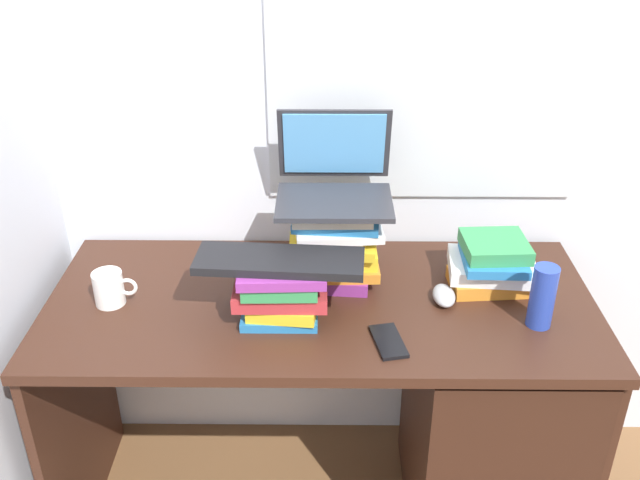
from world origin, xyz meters
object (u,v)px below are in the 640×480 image
(book_stack_side, at_px, (493,264))
(laptop, at_px, (334,177))
(computer_mouse, at_px, (444,296))
(water_bottle, at_px, (543,297))
(book_stack_tall, at_px, (334,245))
(cell_phone, at_px, (388,341))
(keyboard, at_px, (280,261))
(mug, at_px, (110,288))
(book_stack_keyboard_riser, at_px, (281,291))
(desk, at_px, (451,407))

(book_stack_side, xyz_separation_m, laptop, (-0.44, 0.09, 0.22))
(computer_mouse, bearing_deg, water_bottle, -24.91)
(book_stack_tall, bearing_deg, cell_phone, -66.08)
(keyboard, relative_size, mug, 3.60)
(water_bottle, bearing_deg, computer_mouse, 155.09)
(computer_mouse, distance_m, mug, 0.89)
(book_stack_side, bearing_deg, computer_mouse, -150.65)
(computer_mouse, relative_size, mug, 0.89)
(book_stack_tall, relative_size, keyboard, 0.62)
(mug, xyz_separation_m, water_bottle, (1.12, -0.09, 0.04))
(book_stack_tall, xyz_separation_m, cell_phone, (0.13, -0.30, -0.11))
(book_stack_keyboard_riser, xyz_separation_m, water_bottle, (0.66, -0.02, 0.00))
(desk, height_order, book_stack_tall, book_stack_tall)
(book_stack_tall, xyz_separation_m, book_stack_side, (0.43, -0.03, -0.04))
(book_stack_tall, bearing_deg, book_stack_keyboard_riser, -125.62)
(computer_mouse, bearing_deg, laptop, 150.64)
(laptop, relative_size, computer_mouse, 2.97)
(book_stack_tall, bearing_deg, book_stack_side, -4.05)
(book_stack_side, height_order, mug, book_stack_side)
(book_stack_keyboard_riser, distance_m, mug, 0.47)
(keyboard, relative_size, water_bottle, 2.49)
(book_stack_tall, height_order, book_stack_keyboard_riser, book_stack_tall)
(keyboard, distance_m, cell_phone, 0.33)
(book_stack_keyboard_riser, relative_size, book_stack_side, 0.97)
(laptop, height_order, computer_mouse, laptop)
(desk, relative_size, book_stack_side, 6.01)
(book_stack_tall, distance_m, water_bottle, 0.56)
(book_stack_keyboard_riser, distance_m, keyboard, 0.09)
(mug, bearing_deg, computer_mouse, 1.13)
(desk, height_order, water_bottle, water_bottle)
(keyboard, relative_size, computer_mouse, 4.04)
(desk, relative_size, keyboard, 3.52)
(book_stack_tall, distance_m, keyboard, 0.24)
(laptop, bearing_deg, keyboard, -119.42)
(laptop, relative_size, mug, 2.65)
(desk, distance_m, water_bottle, 0.48)
(computer_mouse, height_order, cell_phone, computer_mouse)
(book_stack_tall, relative_size, book_stack_side, 1.05)
(computer_mouse, bearing_deg, cell_phone, -130.83)
(book_stack_tall, height_order, laptop, laptop)
(book_stack_keyboard_riser, height_order, cell_phone, book_stack_keyboard_riser)
(desk, bearing_deg, cell_phone, -141.64)
(laptop, xyz_separation_m, computer_mouse, (0.30, -0.17, -0.27))
(book_stack_tall, relative_size, book_stack_keyboard_riser, 1.09)
(book_stack_side, xyz_separation_m, keyboard, (-0.57, -0.16, 0.10))
(computer_mouse, xyz_separation_m, cell_phone, (-0.16, -0.19, -0.01))
(mug, relative_size, water_bottle, 0.69)
(computer_mouse, height_order, water_bottle, water_bottle)
(desk, height_order, laptop, laptop)
(book_stack_side, relative_size, cell_phone, 1.81)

